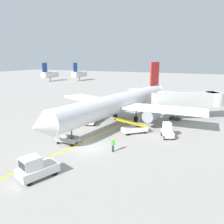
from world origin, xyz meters
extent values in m
plane|color=#9E9B93|center=(0.00, 0.00, 0.00)|extent=(300.00, 300.00, 0.00)
cube|color=yellow|center=(-1.12, 5.00, 0.00)|extent=(14.38, 78.80, 0.01)
cylinder|color=white|center=(-1.12, 11.97, 3.45)|extent=(8.53, 30.11, 3.30)
cone|color=white|center=(-3.98, -3.97, 3.45)|extent=(3.61, 2.93, 3.23)
cone|color=white|center=(1.76, 28.12, 3.85)|extent=(3.58, 3.31, 3.14)
cube|color=white|center=(6.51, 12.13, 3.05)|extent=(13.14, 4.82, 0.36)
cylinder|color=gray|center=(4.72, 11.44, 2.05)|extent=(2.43, 3.48, 1.90)
cube|color=white|center=(-8.23, 14.77, 3.05)|extent=(13.70, 8.98, 0.36)
cylinder|color=gray|center=(-6.80, 13.50, 2.05)|extent=(2.43, 3.48, 1.90)
cube|color=red|center=(1.34, 25.75, 7.50)|extent=(0.98, 3.99, 5.20)
cube|color=white|center=(4.22, 24.83, 3.85)|extent=(5.28, 2.39, 0.24)
cube|color=white|center=(-1.68, 25.89, 3.85)|extent=(5.63, 3.71, 0.24)
cylinder|color=#4C4C51|center=(-3.15, 0.65, 1.56)|extent=(0.20, 0.20, 3.12)
cylinder|color=black|center=(-3.15, 0.65, 0.28)|extent=(0.44, 0.61, 0.56)
cylinder|color=#4C4C51|center=(1.39, 13.56, 1.56)|extent=(0.20, 0.20, 3.12)
cylinder|color=black|center=(1.39, 13.56, 0.48)|extent=(0.51, 1.01, 0.96)
cylinder|color=#4C4C51|center=(-2.94, 14.33, 1.56)|extent=(0.20, 0.20, 3.12)
cylinder|color=black|center=(-2.94, 14.33, 0.48)|extent=(0.51, 1.01, 0.96)
cube|color=black|center=(-3.63, -2.00, 3.80)|extent=(2.94, 1.48, 0.60)
cube|color=beige|center=(8.89, 18.82, 3.60)|extent=(11.37, 8.92, 2.50)
cylinder|color=beige|center=(13.60, 22.04, 3.60)|extent=(3.20, 3.20, 2.50)
cylinder|color=#59595B|center=(7.41, 17.81, 1.18)|extent=(0.56, 0.56, 2.35)
cube|color=#333338|center=(7.41, 17.81, 0.25)|extent=(1.80, 1.40, 0.50)
cube|color=silver|center=(-0.88, -8.06, 0.70)|extent=(3.02, 4.03, 0.80)
cube|color=silver|center=(-1.10, -8.65, 1.65)|extent=(1.98, 2.04, 1.10)
cube|color=black|center=(-1.36, -9.38, 1.65)|extent=(1.37, 0.56, 0.77)
cylinder|color=black|center=(-0.55, -9.52, 0.30)|extent=(0.41, 0.64, 0.60)
cylinder|color=black|center=(-2.07, -8.97, 0.30)|extent=(0.41, 0.64, 0.60)
cylinder|color=black|center=(0.31, -7.15, 0.30)|extent=(0.41, 0.64, 0.60)
cylinder|color=black|center=(-1.21, -6.60, 0.30)|extent=(0.41, 0.64, 0.60)
cube|color=silver|center=(8.01, 7.72, 0.65)|extent=(2.22, 2.73, 0.70)
cube|color=silver|center=(7.83, 8.10, 1.55)|extent=(1.41, 1.43, 1.10)
cube|color=black|center=(7.61, 8.56, 1.55)|extent=(0.91, 0.50, 0.77)
cylinder|color=black|center=(7.15, 8.23, 0.30)|extent=(0.46, 0.64, 0.60)
cylinder|color=black|center=(8.14, 8.72, 0.30)|extent=(0.46, 0.64, 0.60)
cylinder|color=black|center=(7.88, 6.72, 0.30)|extent=(0.46, 0.64, 0.60)
cylinder|color=black|center=(8.88, 7.20, 0.30)|extent=(0.46, 0.64, 0.60)
cube|color=silver|center=(3.21, 7.62, 0.60)|extent=(3.80, 3.69, 0.60)
cylinder|color=black|center=(2.67, 6.25, 0.30)|extent=(0.59, 0.57, 0.60)
cylinder|color=black|center=(1.80, 7.18, 0.30)|extent=(0.59, 0.57, 0.60)
cylinder|color=black|center=(4.61, 8.06, 0.30)|extent=(0.59, 0.57, 0.60)
cylinder|color=black|center=(3.74, 8.99, 0.30)|extent=(0.59, 0.57, 0.60)
cube|color=black|center=(2.77, 7.21, 1.55)|extent=(4.27, 4.06, 1.76)
cube|color=yellow|center=(3.07, 6.88, 1.67)|extent=(3.73, 3.48, 1.84)
cube|color=yellow|center=(2.46, 7.54, 1.67)|extent=(3.73, 3.48, 1.84)
cube|color=silver|center=(-5.16, 9.32, 0.60)|extent=(2.60, 4.08, 0.60)
cylinder|color=black|center=(-6.18, 10.39, 0.30)|extent=(0.39, 0.64, 0.60)
cylinder|color=black|center=(-4.96, 10.78, 0.30)|extent=(0.39, 0.64, 0.60)
cylinder|color=black|center=(-5.36, 7.86, 0.30)|extent=(0.39, 0.64, 0.60)
cylinder|color=black|center=(-4.15, 8.25, 0.30)|extent=(0.39, 0.64, 0.60)
cube|color=black|center=(-5.35, 9.89, 1.55)|extent=(2.39, 5.03, 1.76)
cube|color=yellow|center=(-5.77, 9.75, 1.67)|extent=(1.62, 4.80, 1.84)
cube|color=yellow|center=(-4.92, 10.03, 1.67)|extent=(1.62, 4.80, 1.84)
cube|color=#A5A5A8|center=(-3.42, 0.03, 0.44)|extent=(2.90, 1.69, 0.16)
cube|color=#4C4C51|center=(-1.58, 0.15, 0.42)|extent=(0.90, 0.14, 0.08)
cylinder|color=#4C4C51|center=(-1.13, 0.18, 0.42)|extent=(0.12, 0.12, 0.05)
cube|color=gray|center=(-3.48, 0.77, 0.69)|extent=(2.80, 0.25, 0.50)
cube|color=gray|center=(-3.37, -0.72, 0.69)|extent=(2.80, 0.25, 0.50)
cylinder|color=black|center=(-2.42, 0.70, 0.18)|extent=(0.37, 0.14, 0.36)
cylinder|color=black|center=(-2.34, -0.50, 0.18)|extent=(0.37, 0.14, 0.36)
cylinder|color=black|center=(-4.51, 0.55, 0.18)|extent=(0.37, 0.14, 0.36)
cylinder|color=black|center=(-4.43, -0.65, 0.18)|extent=(0.37, 0.14, 0.36)
cylinder|color=#26262D|center=(3.09, 0.13, 0.42)|extent=(0.24, 0.24, 0.85)
cube|color=green|center=(3.09, 0.13, 1.13)|extent=(0.36, 0.22, 0.56)
sphere|color=#9E7051|center=(3.09, 0.13, 1.52)|extent=(0.20, 0.20, 0.20)
sphere|color=yellow|center=(3.09, 0.13, 1.58)|extent=(0.24, 0.24, 0.24)
cone|color=orange|center=(-6.38, 14.06, 0.22)|extent=(0.36, 0.36, 0.44)
cone|color=orange|center=(-1.23, 14.31, 0.22)|extent=(0.36, 0.36, 0.44)
cylinder|color=silver|center=(-60.16, 64.29, 3.10)|extent=(3.00, 10.00, 3.00)
cylinder|color=#3F3F3F|center=(-60.16, 64.29, 0.80)|extent=(0.30, 0.30, 1.60)
cube|color=navy|center=(-60.16, 60.79, 6.60)|extent=(0.24, 3.20, 4.40)
cylinder|color=silver|center=(-48.59, 72.63, 3.10)|extent=(3.00, 10.00, 3.00)
cylinder|color=#3F3F3F|center=(-48.59, 72.63, 0.80)|extent=(0.30, 0.30, 1.60)
cube|color=navy|center=(-48.59, 69.13, 6.60)|extent=(0.24, 3.20, 4.40)
camera|label=1|loc=(13.27, -22.14, 10.86)|focal=35.42mm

